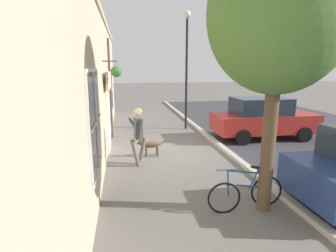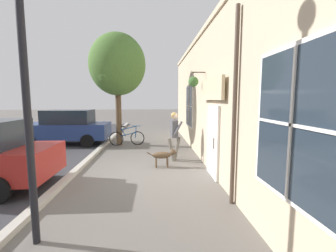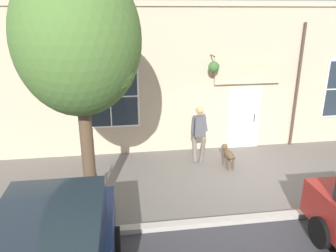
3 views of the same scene
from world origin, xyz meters
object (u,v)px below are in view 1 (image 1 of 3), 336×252
at_px(pedestrian_walking, 138,131).
at_px(leaning_bicycle, 246,193).
at_px(street_tree_by_curb, 279,19).
at_px(street_lamp, 187,55).
at_px(dog_on_leash, 150,145).
at_px(parked_car_mid_block, 263,118).

xyz_separation_m(pedestrian_walking, leaning_bicycle, (2.09, -3.00, -0.72)).
bearing_deg(street_tree_by_curb, leaning_bicycle, 178.50).
distance_m(street_tree_by_curb, leaning_bicycle, 3.51).
height_order(street_tree_by_curb, street_lamp, street_lamp).
height_order(dog_on_leash, street_lamp, street_lamp).
height_order(dog_on_leash, street_tree_by_curb, street_tree_by_curb).
bearing_deg(leaning_bicycle, street_tree_by_curb, -1.50).
bearing_deg(dog_on_leash, leaning_bicycle, -66.47).
xyz_separation_m(street_tree_by_curb, leaning_bicycle, (-0.42, 0.01, -3.49)).
distance_m(pedestrian_walking, street_tree_by_curb, 4.79).
bearing_deg(street_lamp, street_tree_by_curb, -90.87).
bearing_deg(dog_on_leash, street_tree_by_curb, -61.41).
relative_size(pedestrian_walking, leaning_bicycle, 1.04).
relative_size(leaning_bicycle, parked_car_mid_block, 0.40).
bearing_deg(street_tree_by_curb, street_lamp, 89.13).
bearing_deg(dog_on_leash, street_lamp, 60.59).
relative_size(dog_on_leash, parked_car_mid_block, 0.24).
relative_size(dog_on_leash, street_tree_by_curb, 0.19).
relative_size(pedestrian_walking, parked_car_mid_block, 0.42).
distance_m(leaning_bicycle, street_lamp, 8.35).
bearing_deg(pedestrian_walking, dog_on_leash, 61.92).
height_order(pedestrian_walking, leaning_bicycle, pedestrian_walking).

